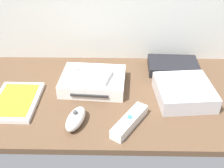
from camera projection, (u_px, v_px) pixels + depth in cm
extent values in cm
cube|color=brown|center=(112.00, 96.00, 90.29)|extent=(100.00, 48.00, 2.00)
cube|color=white|center=(93.00, 81.00, 92.01)|extent=(22.08, 17.45, 4.40)
cube|color=#2D2D2D|center=(89.00, 96.00, 85.30)|extent=(12.01, 1.45, 0.80)
cube|color=silver|center=(184.00, 92.00, 86.47)|extent=(18.48, 18.48, 5.00)
cube|color=silver|center=(185.00, 85.00, 84.95)|extent=(17.74, 17.74, 0.30)
cube|color=white|center=(16.00, 101.00, 85.44)|extent=(13.90, 19.21, 1.40)
cube|color=gold|center=(15.00, 99.00, 85.00)|extent=(11.41, 16.51, 0.16)
cube|color=black|center=(173.00, 66.00, 100.97)|extent=(18.38, 12.58, 3.40)
cube|color=#19D833|center=(175.00, 75.00, 95.89)|extent=(8.01, 0.66, 0.60)
cube|color=white|center=(130.00, 121.00, 76.69)|extent=(11.08, 14.37, 3.00)
cylinder|color=#387FDB|center=(130.00, 117.00, 75.72)|extent=(1.40, 1.40, 0.40)
ellipsoid|color=white|center=(76.00, 119.00, 76.87)|extent=(6.91, 10.81, 4.00)
sphere|color=#4C4C4C|center=(75.00, 112.00, 75.50)|extent=(1.40, 1.40, 1.40)
cube|color=white|center=(88.00, 74.00, 89.71)|extent=(16.03, 11.60, 2.00)
cylinder|color=#99999E|center=(76.00, 69.00, 89.97)|extent=(2.47, 2.47, 0.40)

